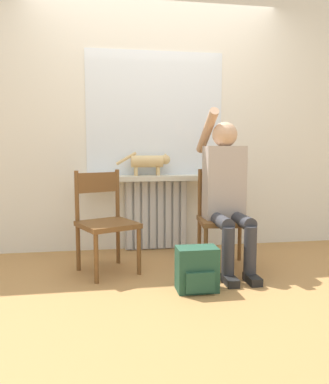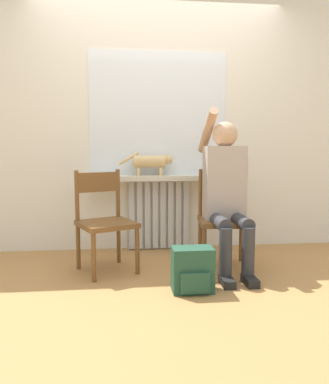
{
  "view_description": "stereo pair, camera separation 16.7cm",
  "coord_description": "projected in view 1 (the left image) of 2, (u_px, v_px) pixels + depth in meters",
  "views": [
    {
      "loc": [
        -0.52,
        -2.63,
        1.01
      ],
      "look_at": [
        0.0,
        0.6,
        0.65
      ],
      "focal_mm": 35.0,
      "sensor_mm": 36.0,
      "label": 1
    },
    {
      "loc": [
        -0.36,
        -2.65,
        1.01
      ],
      "look_at": [
        0.0,
        0.6,
        0.65
      ],
      "focal_mm": 35.0,
      "sensor_mm": 36.0,
      "label": 2
    }
  ],
  "objects": [
    {
      "name": "chair_left",
      "position": [
        105.0,
        220.0,
        3.13
      ],
      "size": [
        0.57,
        0.57,
        0.85
      ],
      "rotation": [
        0.0,
        0.0,
        0.43
      ],
      "color": "brown",
      "rests_on": "ground_plane"
    },
    {
      "name": "wall_with_window",
      "position": [
        155.0,
        118.0,
        3.84
      ],
      "size": [
        7.0,
        0.06,
        2.7
      ],
      "color": "white",
      "rests_on": "ground_plane"
    },
    {
      "name": "window_glass",
      "position": [
        155.0,
        114.0,
        3.8
      ],
      "size": [
        1.39,
        0.01,
        1.24
      ],
      "color": "white",
      "rests_on": "windowsill"
    },
    {
      "name": "cat",
      "position": [
        149.0,
        162.0,
        3.74
      ],
      "size": [
        0.55,
        0.12,
        0.24
      ],
      "color": "#DBB77A",
      "rests_on": "windowsill"
    },
    {
      "name": "backpack",
      "position": [
        197.0,
        269.0,
        2.71
      ],
      "size": [
        0.3,
        0.21,
        0.32
      ],
      "color": "#234C38",
      "rests_on": "ground_plane"
    },
    {
      "name": "ground_plane",
      "position": [
        177.0,
        288.0,
        2.78
      ],
      "size": [
        12.0,
        12.0,
        0.0
      ],
      "primitive_type": "plane",
      "color": "#B27F47"
    },
    {
      "name": "windowsill",
      "position": [
        157.0,
        178.0,
        3.75
      ],
      "size": [
        1.45,
        0.24,
        0.05
      ],
      "color": "beige",
      "rests_on": "radiator"
    },
    {
      "name": "radiator",
      "position": [
        156.0,
        215.0,
        3.87
      ],
      "size": [
        0.64,
        0.08,
        0.72
      ],
      "color": "silver",
      "rests_on": "ground_plane"
    },
    {
      "name": "person",
      "position": [
        227.0,
        188.0,
        3.17
      ],
      "size": [
        0.36,
        0.95,
        1.38
      ],
      "color": "#333338",
      "rests_on": "ground_plane"
    },
    {
      "name": "chair_right",
      "position": [
        223.0,
        217.0,
        3.3
      ],
      "size": [
        0.47,
        0.47,
        0.85
      ],
      "rotation": [
        0.0,
        0.0,
        -0.11
      ],
      "color": "brown",
      "rests_on": "ground_plane"
    }
  ]
}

